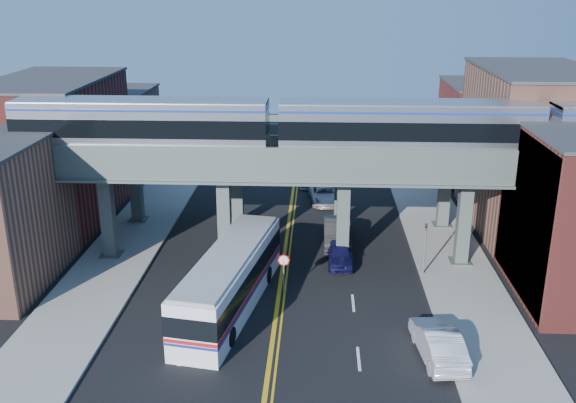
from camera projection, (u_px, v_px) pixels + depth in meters
name	position (u px, v px, depth m)	size (l,w,h in m)	color
ground	(276.00, 318.00, 36.54)	(120.00, 120.00, 0.00)	black
sidewalk_west	(127.00, 245.00, 46.50)	(5.00, 70.00, 0.16)	gray
sidewalk_east	(447.00, 251.00, 45.42)	(5.00, 70.00, 0.16)	gray
building_west_b	(56.00, 151.00, 50.75)	(8.00, 14.00, 11.00)	maroon
building_west_c	(109.00, 133.00, 63.52)	(8.00, 10.00, 8.00)	#8C5A48
building_east_b	(531.00, 150.00, 48.85)	(8.00, 14.00, 12.00)	#8C5A48
building_east_c	(488.00, 132.00, 61.62)	(8.00, 10.00, 9.00)	maroon
mural_panel	(524.00, 220.00, 38.10)	(0.10, 9.50, 9.50)	#226B94
elevated_viaduct_near	(283.00, 170.00, 42.01)	(52.00, 3.60, 7.40)	#414B48
elevated_viaduct_far	(289.00, 144.00, 48.62)	(52.00, 3.60, 7.40)	#414B48
transit_train	(408.00, 127.00, 40.69)	(50.57, 3.17, 3.70)	black
stop_sign	(284.00, 268.00, 38.79)	(0.76, 0.09, 2.63)	slate
traffic_signal	(425.00, 243.00, 41.03)	(0.15, 0.18, 4.10)	slate
transit_bus	(230.00, 280.00, 37.23)	(5.05, 13.23, 3.33)	white
car_lane_a	(340.00, 253.00, 43.40)	(1.71, 4.25, 1.45)	#12113F
car_lane_b	(337.00, 233.00, 46.58)	(1.90, 5.43, 1.79)	#2E2E30
car_lane_c	(324.00, 194.00, 55.57)	(2.34, 5.07, 1.41)	#BBBBBD
car_lane_d	(313.00, 176.00, 60.65)	(2.09, 5.15, 1.49)	silver
car_parked_curb	(438.00, 342.00, 32.44)	(1.80, 5.18, 1.71)	silver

